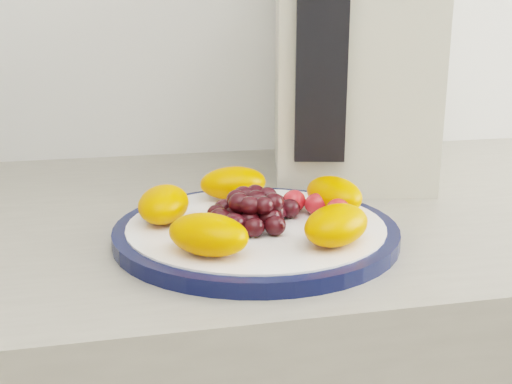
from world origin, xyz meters
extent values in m
cylinder|color=#0A1133|center=(0.06, 1.08, 0.91)|extent=(0.29, 0.29, 0.01)
cylinder|color=white|center=(0.06, 1.08, 0.91)|extent=(0.26, 0.26, 0.02)
cube|color=beige|center=(0.25, 1.33, 1.07)|extent=(0.26, 0.32, 0.35)
cube|color=black|center=(0.17, 1.20, 1.08)|extent=(0.06, 0.03, 0.26)
ellipsoid|color=#FF6B00|center=(0.16, 1.10, 0.94)|extent=(0.07, 0.09, 0.04)
ellipsoid|color=#FF6B00|center=(0.06, 1.17, 0.94)|extent=(0.08, 0.05, 0.04)
ellipsoid|color=#FF6B00|center=(-0.02, 1.11, 0.94)|extent=(0.07, 0.09, 0.04)
ellipsoid|color=#FF6B00|center=(0.01, 1.01, 0.94)|extent=(0.09, 0.09, 0.04)
ellipsoid|color=#FF6B00|center=(0.12, 1.01, 0.94)|extent=(0.09, 0.09, 0.04)
ellipsoid|color=black|center=(0.06, 1.08, 0.93)|extent=(0.02, 0.02, 0.02)
ellipsoid|color=black|center=(0.09, 1.08, 0.93)|extent=(0.02, 0.02, 0.02)
ellipsoid|color=black|center=(0.07, 1.10, 0.93)|extent=(0.02, 0.02, 0.02)
ellipsoid|color=black|center=(0.05, 1.10, 0.93)|extent=(0.02, 0.02, 0.02)
ellipsoid|color=black|center=(0.04, 1.08, 0.93)|extent=(0.02, 0.02, 0.02)
ellipsoid|color=black|center=(0.05, 1.06, 0.93)|extent=(0.02, 0.02, 0.02)
ellipsoid|color=black|center=(0.07, 1.06, 0.93)|extent=(0.02, 0.02, 0.02)
ellipsoid|color=black|center=(0.10, 1.09, 0.93)|extent=(0.02, 0.02, 0.02)
ellipsoid|color=black|center=(0.09, 1.11, 0.93)|extent=(0.02, 0.02, 0.02)
ellipsoid|color=black|center=(0.08, 1.12, 0.93)|extent=(0.02, 0.02, 0.02)
ellipsoid|color=black|center=(0.05, 1.12, 0.93)|extent=(0.02, 0.02, 0.02)
ellipsoid|color=black|center=(0.04, 1.11, 0.93)|extent=(0.02, 0.02, 0.02)
ellipsoid|color=black|center=(0.03, 1.09, 0.93)|extent=(0.02, 0.02, 0.02)
ellipsoid|color=black|center=(0.03, 1.07, 0.93)|extent=(0.02, 0.02, 0.02)
ellipsoid|color=black|center=(0.04, 1.05, 0.93)|extent=(0.02, 0.02, 0.02)
ellipsoid|color=black|center=(0.05, 1.04, 0.93)|extent=(0.02, 0.02, 0.02)
ellipsoid|color=black|center=(0.08, 1.04, 0.93)|extent=(0.02, 0.02, 0.02)
ellipsoid|color=black|center=(0.06, 1.08, 0.94)|extent=(0.02, 0.02, 0.02)
ellipsoid|color=black|center=(0.08, 1.09, 0.94)|extent=(0.02, 0.02, 0.02)
ellipsoid|color=black|center=(0.07, 1.10, 0.94)|extent=(0.02, 0.02, 0.02)
ellipsoid|color=black|center=(0.06, 1.10, 0.94)|extent=(0.02, 0.02, 0.02)
ellipsoid|color=black|center=(0.05, 1.09, 0.94)|extent=(0.02, 0.02, 0.02)
ellipsoid|color=black|center=(0.05, 1.07, 0.94)|extent=(0.02, 0.02, 0.02)
ellipsoid|color=black|center=(0.06, 1.06, 0.94)|extent=(0.02, 0.02, 0.02)
ellipsoid|color=black|center=(0.07, 1.06, 0.94)|extent=(0.02, 0.02, 0.02)
ellipsoid|color=black|center=(0.08, 1.07, 0.94)|extent=(0.02, 0.02, 0.02)
ellipsoid|color=red|center=(0.14, 1.09, 0.93)|extent=(0.03, 0.03, 0.02)
ellipsoid|color=red|center=(0.16, 1.10, 0.93)|extent=(0.04, 0.03, 0.02)
ellipsoid|color=red|center=(0.15, 1.07, 0.93)|extent=(0.04, 0.04, 0.02)
ellipsoid|color=red|center=(0.11, 1.11, 0.93)|extent=(0.04, 0.04, 0.02)
camera|label=1|loc=(-0.07, 0.48, 1.12)|focal=45.00mm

